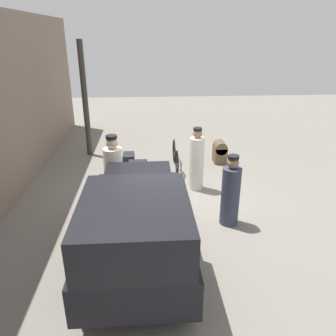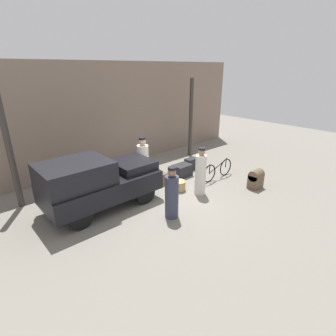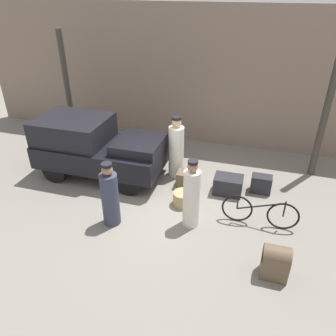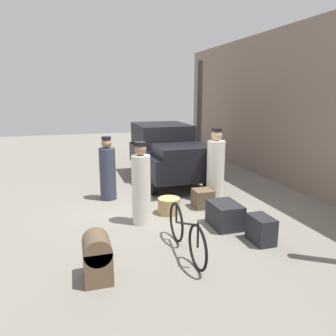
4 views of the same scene
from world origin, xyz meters
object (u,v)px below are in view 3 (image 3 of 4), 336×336
truck (95,145)px  wicker_basket (183,198)px  trunk_wicker_pale (261,184)px  suitcase_tan_flat (185,179)px  porter_lifting_near_truck (110,197)px  porter_standing_middle (191,197)px  suitcase_black_upright (276,261)px  bicycle (260,212)px  trunk_large_brown (228,185)px  conductor_in_dark_uniform (176,150)px

truck → wicker_basket: bearing=-15.9°
trunk_wicker_pale → suitcase_tan_flat: bearing=-172.0°
porter_lifting_near_truck → porter_standing_middle: 1.86m
porter_standing_middle → suitcase_black_upright: (1.91, -1.07, -0.41)m
wicker_basket → suitcase_black_upright: suitcase_black_upright is taller
bicycle → wicker_basket: bicycle is taller
truck → bicycle: size_ratio=2.05×
bicycle → suitcase_tan_flat: bearing=150.4°
truck → suitcase_black_upright: truck is taller
wicker_basket → trunk_large_brown: (1.04, 0.87, 0.07)m
porter_lifting_near_truck → trunk_wicker_pale: 4.10m
truck → bicycle: bearing=-12.9°
conductor_in_dark_uniform → suitcase_black_upright: (2.85, -3.16, -0.46)m
suitcase_tan_flat → trunk_wicker_pale: trunk_wicker_pale is taller
bicycle → suitcase_tan_flat: size_ratio=3.91×
bicycle → trunk_wicker_pale: size_ratio=3.26×
wicker_basket → porter_standing_middle: porter_standing_middle is taller
suitcase_tan_flat → trunk_wicker_pale: 2.06m
truck → porter_standing_middle: 3.53m
trunk_large_brown → trunk_wicker_pale: trunk_large_brown is taller
truck → suitcase_tan_flat: 2.76m
suitcase_tan_flat → trunk_large_brown: bearing=-0.7°
suitcase_tan_flat → wicker_basket: bearing=-80.2°
conductor_in_dark_uniform → trunk_wicker_pale: 2.53m
wicker_basket → suitcase_tan_flat: (-0.15, 0.88, 0.04)m
conductor_in_dark_uniform → trunk_large_brown: bearing=-17.9°
truck → wicker_basket: size_ratio=7.18×
truck → trunk_large_brown: size_ratio=4.80×
conductor_in_dark_uniform → trunk_wicker_pale: bearing=-5.0°
porter_lifting_near_truck → suitcase_tan_flat: size_ratio=3.56×
porter_standing_middle → trunk_wicker_pale: porter_standing_middle is taller
wicker_basket → bicycle: bearing=-8.5°
trunk_large_brown → conductor_in_dark_uniform: bearing=162.1°
porter_lifting_near_truck → trunk_wicker_pale: size_ratio=2.97×
bicycle → suitcase_tan_flat: bicycle is taller
truck → wicker_basket: truck is taller
conductor_in_dark_uniform → trunk_wicker_pale: conductor_in_dark_uniform is taller
bicycle → porter_lifting_near_truck: bearing=-165.0°
truck → trunk_large_brown: bearing=1.0°
porter_lifting_near_truck → trunk_wicker_pale: (3.32, 2.35, -0.48)m
suitcase_black_upright → trunk_large_brown: suitcase_black_upright is taller
truck → bicycle: 4.88m
wicker_basket → trunk_wicker_pale: size_ratio=0.93×
suitcase_tan_flat → suitcase_black_upright: bearing=-47.5°
trunk_large_brown → trunk_wicker_pale: bearing=19.5°
bicycle → wicker_basket: (-1.91, 0.28, -0.19)m
bicycle → trunk_large_brown: (-0.87, 1.15, -0.13)m
truck → suitcase_black_upright: size_ratio=5.05×
wicker_basket → porter_lifting_near_truck: (-1.43, -1.18, 0.55)m
truck → porter_lifting_near_truck: (1.38, -1.98, -0.19)m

